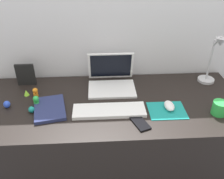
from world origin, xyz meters
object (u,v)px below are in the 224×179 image
mouse (169,106)px  coffee_mug (219,108)px  notebook_pad (50,109)px  toy_figurine_teal (31,110)px  desk_lamp (212,62)px  laptop (111,79)px  toy_figurine_blue (7,104)px  toy_figurine_green (36,101)px  toy_figurine_lime (26,93)px  toy_figurine_orange (35,92)px  cell_phone (140,123)px  picture_frame (26,75)px

mouse → coffee_mug: bearing=-13.2°
notebook_pad → toy_figurine_teal: (-0.10, -0.02, 0.01)m
mouse → desk_lamp: bearing=38.9°
laptop → toy_figurine_blue: laptop is taller
coffee_mug → toy_figurine_teal: coffee_mug is taller
laptop → toy_figurine_green: 0.49m
toy_figurine_green → coffee_mug: bearing=-7.7°
mouse → toy_figurine_teal: same height
laptop → toy_figurine_green: laptop is taller
laptop → toy_figurine_blue: bearing=-161.2°
mouse → toy_figurine_blue: bearing=175.9°
laptop → toy_figurine_teal: laptop is taller
notebook_pad → toy_figurine_lime: size_ratio=6.47×
mouse → toy_figurine_orange: (-0.79, 0.18, 0.01)m
laptop → toy_figurine_orange: size_ratio=5.31×
laptop → mouse: size_ratio=3.12×
cell_phone → picture_frame: (-0.69, 0.45, 0.07)m
laptop → cell_phone: laptop is taller
desk_lamp → picture_frame: bearing=177.4°
cell_phone → toy_figurine_orange: size_ratio=2.27×
notebook_pad → toy_figurine_blue: size_ratio=5.58×
toy_figurine_green → toy_figurine_orange: toy_figurine_green is taller
desk_lamp → notebook_pad: 1.06m
toy_figurine_blue → toy_figurine_orange: 0.18m
toy_figurine_blue → desk_lamp: bearing=9.0°
toy_figurine_orange → toy_figurine_green: bearing=-76.0°
toy_figurine_teal → toy_figurine_green: bearing=76.9°
coffee_mug → toy_figurine_blue: size_ratio=1.90×
laptop → toy_figurine_teal: bearing=-150.2°
desk_lamp → notebook_pad: desk_lamp is taller
toy_figurine_teal → desk_lamp: bearing=13.0°
toy_figurine_blue → picture_frame: bearing=77.4°
notebook_pad → toy_figurine_lime: toy_figurine_lime is taller
toy_figurine_blue → toy_figurine_orange: bearing=38.2°
laptop → desk_lamp: desk_lamp is taller
toy_figurine_orange → mouse: bearing=-12.7°
coffee_mug → toy_figurine_blue: coffee_mug is taller
desk_lamp → picture_frame: size_ratio=2.32×
notebook_pad → toy_figurine_green: (-0.08, 0.05, 0.02)m
picture_frame → toy_figurine_orange: size_ratio=2.66×
cell_phone → desk_lamp: (0.52, 0.39, 0.16)m
mouse → picture_frame: 0.94m
picture_frame → coffee_mug: 1.21m
notebook_pad → coffee_mug: bearing=-16.3°
toy_figurine_blue → toy_figurine_orange: size_ratio=0.76×
toy_figurine_green → toy_figurine_teal: (-0.02, -0.07, -0.02)m
cell_phone → toy_figurine_blue: toy_figurine_blue is taller
toy_figurine_lime → toy_figurine_blue: toy_figurine_blue is taller
desk_lamp → coffee_mug: desk_lamp is taller
coffee_mug → toy_figurine_orange: bearing=167.1°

